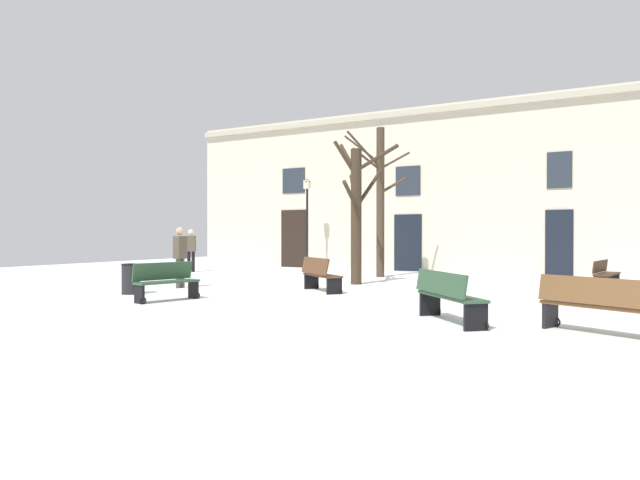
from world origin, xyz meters
name	(u,v)px	position (x,y,z in m)	size (l,w,h in m)	color
ground_plane	(286,291)	(0.00, 0.00, 0.00)	(35.12, 35.12, 0.00)	white
building_facade	(409,188)	(-0.01, 9.76, 3.52)	(21.95, 0.60, 6.93)	beige
tree_left_of_center	(357,208)	(0.76, 2.91, 2.39)	(2.44, 2.62, 4.61)	#382B1E
tree_near_facade	(380,197)	(0.27, 5.95, 2.92)	(2.14, 2.37, 5.47)	#423326
streetlamp	(307,214)	(-4.11, 8.14, 2.43)	(0.30, 0.30, 3.99)	black
litter_bin	(131,279)	(-3.18, -2.59, 0.40)	(0.49, 0.49, 0.80)	black
bench_near_center_tree	(448,296)	(5.44, -3.20, 0.48)	(1.63, 1.71, 0.92)	#2D4C33
bench_near_lamp	(320,274)	(0.86, 0.37, 0.47)	(1.65, 1.44, 0.94)	#51331E
bench_by_litter_bin	(166,281)	(-1.30, -3.22, 0.46)	(0.81, 1.64, 0.91)	#2D4C33
bench_facing_shops	(599,305)	(7.83, -3.27, 0.47)	(1.86, 1.18, 0.91)	brown
bench_far_corner	(605,274)	(7.64, 5.16, 0.43)	(0.70, 1.77, 0.82)	#3D2819
person_by_shop_door	(180,254)	(-3.21, -0.71, 0.99)	(0.25, 0.39, 1.78)	#403D3A
person_strolling	(191,248)	(-7.66, 4.67, 0.99)	(0.44, 0.38, 1.77)	black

